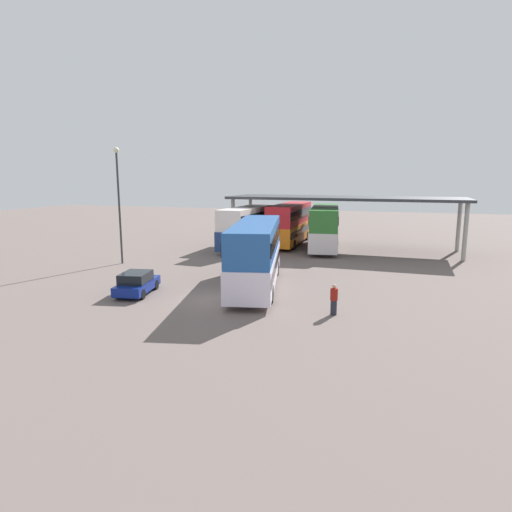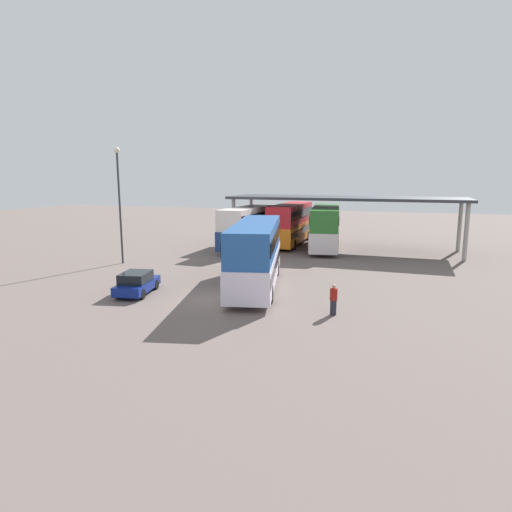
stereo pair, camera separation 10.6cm
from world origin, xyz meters
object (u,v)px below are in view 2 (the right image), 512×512
Objects in this scene: double_decker_near_canopy at (249,226)px; pedestrian_waiting at (333,300)px; double_decker_mid_row at (291,222)px; parked_hatchback at (137,283)px; lamppost_tall at (119,193)px; double_decker_far_right at (325,226)px; double_decker_main at (256,252)px.

double_decker_near_canopy is 21.74m from pedestrian_waiting.
double_decker_mid_row is at bearing 92.64° from pedestrian_waiting.
pedestrian_waiting reaches higher than parked_hatchback.
lamppost_tall is (-6.38, 7.90, 5.00)m from parked_hatchback.
pedestrian_waiting is at bearing -161.84° from double_decker_mid_row.
parked_hatchback is at bearing 151.10° from double_decker_far_right.
lamppost_tall is (-12.67, 4.11, 3.41)m from double_decker_main.
lamppost_tall reaches higher than double_decker_near_canopy.
double_decker_far_right is 21.15m from pedestrian_waiting.
double_decker_main reaches higher than double_decker_near_canopy.
double_decker_mid_row reaches higher than double_decker_main.
parked_hatchback is at bearing 179.61° from double_decker_near_canopy.
lamppost_tall is at bearing 28.36° from parked_hatchback.
double_decker_main reaches higher than double_decker_far_right.
double_decker_far_right is (1.92, 16.46, -0.01)m from double_decker_main.
lamppost_tall is at bearing 147.34° from double_decker_near_canopy.
double_decker_mid_row is (4.33, 22.03, 1.63)m from parked_hatchback.
double_decker_main is 15.43m from double_decker_near_canopy.
double_decker_far_right is 7.13× the size of pedestrian_waiting.
double_decker_far_right is at bearing 84.11° from pedestrian_waiting.
double_decker_main is 16.57m from double_decker_far_right.
double_decker_main is at bearing 126.03° from pedestrian_waiting.
pedestrian_waiting is (5.47, -4.34, -1.47)m from double_decker_main.
parked_hatchback is at bearing 109.28° from double_decker_main.
double_decker_main reaches higher than pedestrian_waiting.
double_decker_mid_row is 18.05m from lamppost_tall.
double_decker_near_canopy is 5.02m from double_decker_mid_row.
pedestrian_waiting is at bearing -103.21° from parked_hatchback.
lamppost_tall reaches higher than parked_hatchback.
pedestrian_waiting is (11.76, -0.54, 0.12)m from parked_hatchback.
double_decker_mid_row is at bearing 52.84° from lamppost_tall.
double_decker_near_canopy is 0.94× the size of double_decker_mid_row.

